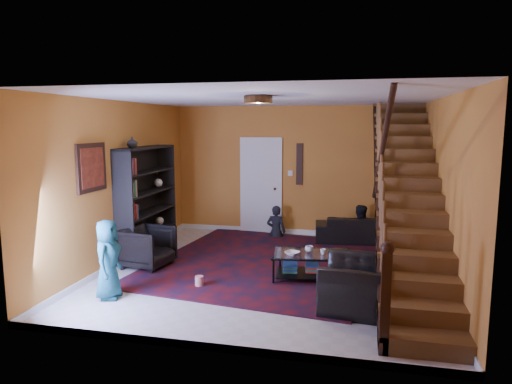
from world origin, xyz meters
TOP-DOWN VIEW (x-y plane):
  - floor at (0.00, 0.00)m, footprint 5.50×5.50m
  - room at (-1.33, 1.33)m, footprint 5.50×5.50m
  - staircase at (2.12, -0.00)m, footprint 0.95×5.02m
  - bookshelf at (-2.40, 0.60)m, footprint 0.35×1.80m
  - door at (-0.70, 2.73)m, footprint 0.82×0.05m
  - framed_picture at (-2.57, -0.90)m, footprint 0.04×0.74m
  - wall_hanging at (0.15, 2.73)m, footprint 0.14×0.03m
  - ceiling_fixture at (0.00, -0.80)m, footprint 0.40×0.40m
  - rug at (-0.18, 0.51)m, footprint 4.09×4.54m
  - sofa at (1.50, 2.30)m, footprint 1.93×0.89m
  - armchair_left at (-2.05, -0.19)m, footprint 0.87×0.86m
  - armchair_right at (1.41, -1.23)m, footprint 0.98×1.09m
  - person_adult_a at (-0.29, 2.35)m, footprint 0.43×0.30m
  - person_adult_b at (1.46, 2.35)m, footprint 0.60×0.47m
  - person_child at (-1.95, -1.60)m, footprint 0.44×0.59m
  - coffee_table at (0.73, -0.26)m, footprint 1.22×0.82m
  - cup_a at (0.69, -0.23)m, footprint 0.16×0.16m
  - cup_b at (0.91, -0.29)m, footprint 0.11×0.11m
  - bowl at (0.45, -0.43)m, footprint 0.28×0.28m
  - vase at (-2.41, 0.10)m, footprint 0.18×0.18m
  - popcorn_bucket at (-0.87, -0.91)m, footprint 0.13×0.13m

SIDE VIEW (x-z plane):
  - floor at x=0.00m, z-range 0.00..0.00m
  - rug at x=-0.18m, z-range 0.00..0.02m
  - room at x=-1.33m, z-range -2.70..2.80m
  - popcorn_bucket at x=-0.87m, z-range 0.02..0.16m
  - person_adult_a at x=-0.29m, z-range -0.45..0.69m
  - person_adult_b at x=1.46m, z-range -0.45..0.77m
  - coffee_table at x=0.73m, z-range 0.03..0.47m
  - sofa at x=1.50m, z-range 0.00..0.55m
  - armchair_right at x=1.41m, z-range 0.00..0.65m
  - armchair_left at x=-2.05m, z-range 0.00..0.69m
  - bowl at x=0.45m, z-range 0.44..0.49m
  - cup_b at x=0.91m, z-range 0.44..0.52m
  - cup_a at x=0.69m, z-range 0.44..0.54m
  - person_child at x=-1.95m, z-range 0.00..1.11m
  - bookshelf at x=-2.40m, z-range -0.04..1.96m
  - door at x=-0.70m, z-range 0.00..2.05m
  - staircase at x=2.12m, z-range -0.19..2.99m
  - wall_hanging at x=0.15m, z-range 1.10..2.00m
  - framed_picture at x=-2.57m, z-range 1.38..2.12m
  - vase at x=-2.41m, z-range 2.00..2.19m
  - ceiling_fixture at x=0.00m, z-range 2.69..2.79m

